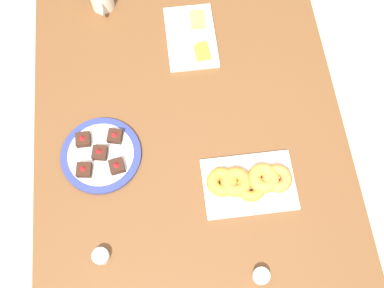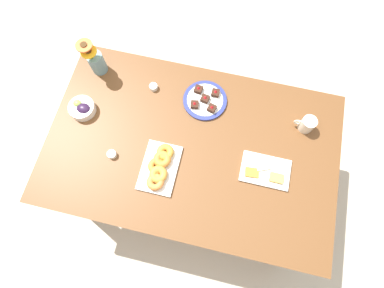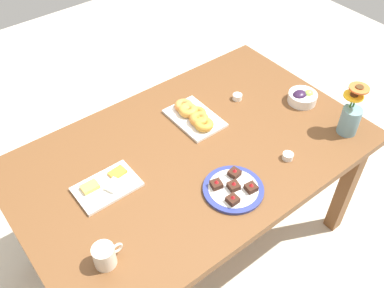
{
  "view_description": "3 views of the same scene",
  "coord_description": "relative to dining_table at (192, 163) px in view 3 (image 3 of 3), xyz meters",
  "views": [
    {
      "loc": [
        0.47,
        -0.06,
        2.02
      ],
      "look_at": [
        0.0,
        0.0,
        0.78
      ],
      "focal_mm": 40.0,
      "sensor_mm": 36.0,
      "label": 1
    },
    {
      "loc": [
        -0.12,
        0.5,
        2.3
      ],
      "look_at": [
        0.0,
        0.0,
        0.78
      ],
      "focal_mm": 28.0,
      "sensor_mm": 36.0,
      "label": 2
    },
    {
      "loc": [
        -0.83,
        -1.06,
        2.11
      ],
      "look_at": [
        0.0,
        0.0,
        0.78
      ],
      "focal_mm": 40.0,
      "sensor_mm": 36.0,
      "label": 3
    }
  ],
  "objects": [
    {
      "name": "croissant_platter",
      "position": [
        0.14,
        0.16,
        0.11
      ],
      "size": [
        0.19,
        0.28,
        0.05
      ],
      "color": "white",
      "rests_on": "dining_table"
    },
    {
      "name": "grape_bowl",
      "position": [
        0.65,
        -0.07,
        0.12
      ],
      "size": [
        0.14,
        0.14,
        0.07
      ],
      "color": "white",
      "rests_on": "dining_table"
    },
    {
      "name": "jam_cup_honey",
      "position": [
        0.41,
        0.15,
        0.1
      ],
      "size": [
        0.05,
        0.05,
        0.03
      ],
      "color": "white",
      "rests_on": "dining_table"
    },
    {
      "name": "flower_vase",
      "position": [
        0.65,
        -0.35,
        0.17
      ],
      "size": [
        0.1,
        0.11,
        0.25
      ],
      "color": "#6B939E",
      "rests_on": "dining_table"
    },
    {
      "name": "dining_table",
      "position": [
        0.0,
        0.0,
        0.0
      ],
      "size": [
        1.6,
        1.0,
        0.74
      ],
      "color": "brown",
      "rests_on": "ground_plane"
    },
    {
      "name": "ground_plane",
      "position": [
        0.0,
        0.0,
        -0.65
      ],
      "size": [
        6.0,
        6.0,
        0.0
      ],
      "primitive_type": "plane",
      "color": "beige"
    },
    {
      "name": "dessert_plate",
      "position": [
        -0.01,
        -0.29,
        0.1
      ],
      "size": [
        0.25,
        0.25,
        0.05
      ],
      "color": "navy",
      "rests_on": "dining_table"
    },
    {
      "name": "jam_cup_berry",
      "position": [
        0.3,
        -0.3,
        0.1
      ],
      "size": [
        0.05,
        0.05,
        0.03
      ],
      "color": "white",
      "rests_on": "dining_table"
    },
    {
      "name": "cheese_platter",
      "position": [
        -0.41,
        0.05,
        0.1
      ],
      "size": [
        0.26,
        0.17,
        0.03
      ],
      "color": "white",
      "rests_on": "dining_table"
    },
    {
      "name": "coffee_mug",
      "position": [
        -0.59,
        -0.25,
        0.13
      ],
      "size": [
        0.12,
        0.08,
        0.09
      ],
      "color": "silver",
      "rests_on": "dining_table"
    }
  ]
}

